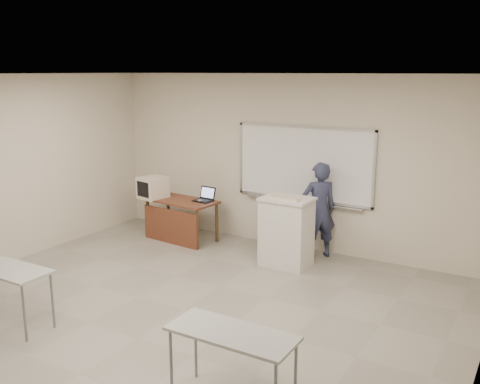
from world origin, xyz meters
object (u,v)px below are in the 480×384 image
Objects in this scene: keyboard at (285,199)px; presenter at (319,210)px; crt_monitor at (153,187)px; laptop at (204,198)px; instructor_desk at (178,213)px; mouse at (200,201)px; whiteboard at (304,165)px; podium at (286,232)px.

keyboard is 0.88m from presenter.
crt_monitor is 1.44× the size of laptop.
instructor_desk is 4.03× the size of laptop.
mouse is 0.20× the size of keyboard.
whiteboard is 1.55× the size of presenter.
laptop is at bearing -163.23° from whiteboard.
presenter is at bearing 2.72° from mouse.
whiteboard is 4.93× the size of keyboard.
presenter reaches higher than mouse.
crt_monitor is at bearing -172.74° from instructor_desk.
mouse is (-0.03, -0.11, -0.04)m from laptop.
podium is (2.24, -0.13, 0.03)m from instructor_desk.
crt_monitor is at bearing -163.35° from whiteboard.
whiteboard is at bearing 12.78° from mouse.
keyboard is at bearing -19.31° from mouse.
keyboard is (1.85, -0.52, 0.32)m from laptop.
crt_monitor is at bearing -176.15° from mouse.
instructor_desk is 0.56m from laptop.
whiteboard is 1.10m from keyboard.
whiteboard is 1.87× the size of instructor_desk.
keyboard is (0.02, -0.12, 0.57)m from podium.
mouse is 2.16m from presenter.
instructor_desk is at bearing -29.33° from presenter.
whiteboard is 24.06× the size of mouse.
whiteboard reaches higher than presenter.
mouse is at bearing 22.43° from crt_monitor.
podium is 1.90m from mouse.
presenter is at bearing 21.64° from crt_monitor.
crt_monitor is 0.95m from mouse.
podium is at bearing 26.60° from presenter.
crt_monitor is 4.60× the size of mouse.
whiteboard reaches higher than instructor_desk.
presenter is (0.40, -0.26, -0.68)m from whiteboard.
whiteboard is at bearing 21.63° from laptop.
presenter reaches higher than instructor_desk.
mouse is (0.92, 0.17, -0.17)m from crt_monitor.
laptop reaches higher than instructor_desk.
crt_monitor is (-2.79, 0.12, 0.38)m from podium.
podium is 10.77× the size of mouse.
laptop is at bearing 28.12° from crt_monitor.
presenter is at bearing 74.78° from keyboard.
keyboard is at bearing -82.27° from podium.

